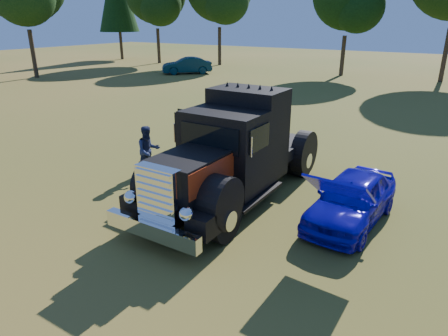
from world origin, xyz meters
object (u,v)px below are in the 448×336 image
(hotrod_coupe, at_px, (352,199))
(spectator_near, at_px, (197,159))
(distant_teal_car, at_px, (187,66))
(spectator_far, at_px, (148,151))
(diamond_t_truck, at_px, (232,156))

(hotrod_coupe, xyz_separation_m, spectator_near, (-4.64, -0.10, 0.21))
(spectator_near, relative_size, distant_teal_car, 0.37)
(hotrod_coupe, distance_m, spectator_near, 4.64)
(spectator_far, distance_m, distant_teal_car, 25.61)
(diamond_t_truck, height_order, spectator_near, diamond_t_truck)
(hotrod_coupe, xyz_separation_m, distant_teal_car, (-20.98, 20.92, 0.11))
(diamond_t_truck, distance_m, distant_teal_car, 27.72)
(hotrod_coupe, height_order, spectator_far, hotrod_coupe)
(spectator_near, relative_size, spectator_far, 1.03)
(spectator_near, height_order, distant_teal_car, spectator_near)
(hotrod_coupe, distance_m, distant_teal_car, 29.63)
(diamond_t_truck, xyz_separation_m, spectator_near, (-1.39, 0.28, -0.44))
(spectator_near, bearing_deg, spectator_far, 114.90)
(diamond_t_truck, height_order, spectator_far, diamond_t_truck)
(distant_teal_car, bearing_deg, diamond_t_truck, -4.54)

